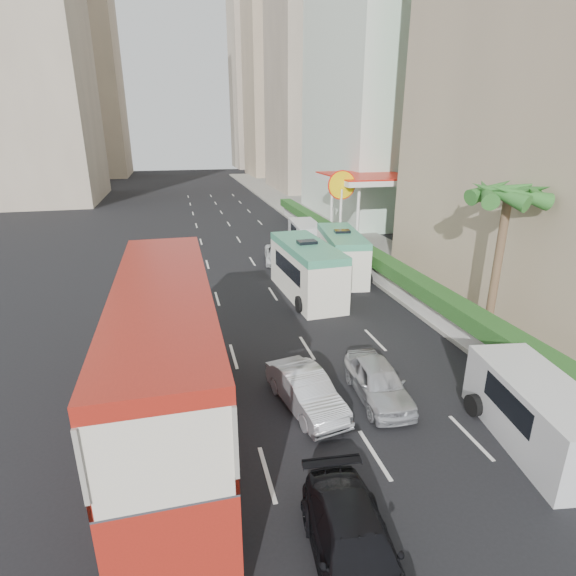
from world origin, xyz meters
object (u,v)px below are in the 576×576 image
object	(u,v)px
car_silver_lane_a	(306,407)
panel_van_far	(305,234)
panel_van_near	(537,413)
van_asset	(279,262)
minibus_far	(341,255)
car_black	(353,571)
double_decker_bus	(169,368)
shell_station	(366,208)
car_silver_lane_b	(377,398)
palm_tree	(497,267)
minibus_near	(307,270)

from	to	relation	value
car_silver_lane_a	panel_van_far	distance (m)	22.55
panel_van_near	panel_van_far	bearing A→B (deg)	98.78
van_asset	minibus_far	distance (m)	5.32
car_silver_lane_a	van_asset	world-z (taller)	car_silver_lane_a
panel_van_far	van_asset	bearing A→B (deg)	-123.33
car_black	minibus_far	distance (m)	20.81
car_silver_lane_a	minibus_far	bearing A→B (deg)	54.16
panel_van_near	panel_van_far	world-z (taller)	panel_van_near
double_decker_bus	shell_station	xyz separation A→B (m)	(16.00, 23.00, 0.22)
double_decker_bus	shell_station	size ratio (longest dim) A/B	1.38
car_silver_lane_b	palm_tree	bearing A→B (deg)	29.32
car_silver_lane_b	minibus_near	distance (m)	10.72
minibus_near	panel_van_far	size ratio (longest dim) A/B	1.42
van_asset	panel_van_far	distance (m)	5.21
palm_tree	panel_van_near	bearing A→B (deg)	-116.63
palm_tree	car_silver_lane_a	bearing A→B (deg)	-161.11
car_black	palm_tree	xyz separation A→B (m)	(10.17, 9.28, 3.38)
double_decker_bus	panel_van_far	size ratio (longest dim) A/B	2.27
car_silver_lane_a	car_silver_lane_b	world-z (taller)	car_silver_lane_b
car_black	shell_station	xyz separation A→B (m)	(12.37, 28.28, 2.75)
van_asset	panel_van_near	size ratio (longest dim) A/B	0.85
double_decker_bus	car_silver_lane_a	distance (m)	5.06
minibus_near	panel_van_far	world-z (taller)	minibus_near
car_silver_lane_a	van_asset	bearing A→B (deg)	68.93
car_silver_lane_b	shell_station	size ratio (longest dim) A/B	0.49
palm_tree	van_asset	bearing A→B (deg)	113.92
car_silver_lane_b	car_black	size ratio (longest dim) A/B	0.90
car_black	minibus_near	distance (m)	17.09
car_silver_lane_a	panel_van_far	xyz separation A→B (m)	(6.24, 21.65, 0.97)
double_decker_bus	van_asset	bearing A→B (deg)	67.89
van_asset	car_silver_lane_a	bearing A→B (deg)	-90.25
car_silver_lane_b	car_black	xyz separation A→B (m)	(-3.30, -5.99, 0.00)
car_silver_lane_a	minibus_near	size ratio (longest dim) A/B	0.58
panel_van_far	car_silver_lane_b	bearing A→B (deg)	-95.55
minibus_near	panel_van_far	distance (m)	11.54
double_decker_bus	panel_van_near	bearing A→B (deg)	-13.94
minibus_near	minibus_far	world-z (taller)	minibus_near
double_decker_bus	palm_tree	distance (m)	14.39
car_black	panel_van_far	xyz separation A→B (m)	(6.92, 27.69, 0.97)
double_decker_bus	car_black	bearing A→B (deg)	-55.54
double_decker_bus	minibus_near	distance (m)	13.55
minibus_near	palm_tree	distance (m)	9.89
car_silver_lane_b	palm_tree	xyz separation A→B (m)	(6.88, 3.29, 3.38)
minibus_near	double_decker_bus	bearing A→B (deg)	-126.39
car_silver_lane_b	palm_tree	distance (m)	8.34
car_black	palm_tree	distance (m)	14.18
double_decker_bus	minibus_near	xyz separation A→B (m)	(7.40, 11.31, -1.01)
shell_station	car_silver_lane_b	bearing A→B (deg)	-112.16
minibus_far	car_black	bearing A→B (deg)	-101.07
double_decker_bus	car_black	distance (m)	6.89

